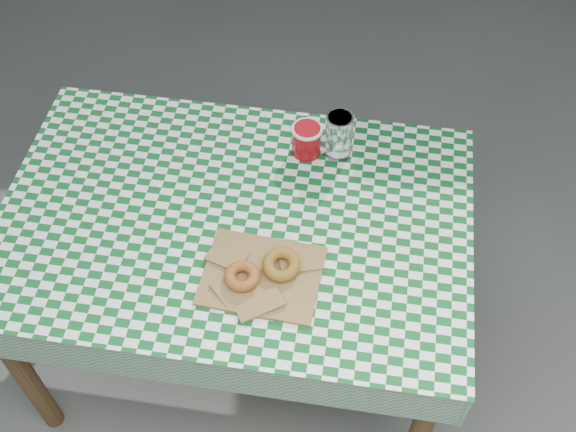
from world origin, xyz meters
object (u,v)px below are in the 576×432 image
object	(u,v)px
table	(241,290)
paper_bag	(262,275)
drinking_glass	(339,135)
coffee_mug	(307,140)

from	to	relation	value
table	paper_bag	bearing A→B (deg)	-57.84
paper_bag	drinking_glass	xyz separation A→B (m)	(0.18, 0.45, 0.06)
paper_bag	drinking_glass	world-z (taller)	drinking_glass
coffee_mug	paper_bag	bearing A→B (deg)	-87.34
paper_bag	coffee_mug	distance (m)	0.46
table	coffee_mug	distance (m)	0.54
paper_bag	coffee_mug	world-z (taller)	coffee_mug
paper_bag	coffee_mug	size ratio (longest dim) A/B	1.73
drinking_glass	coffee_mug	bearing A→B (deg)	-177.84
table	paper_bag	size ratio (longest dim) A/B	4.27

